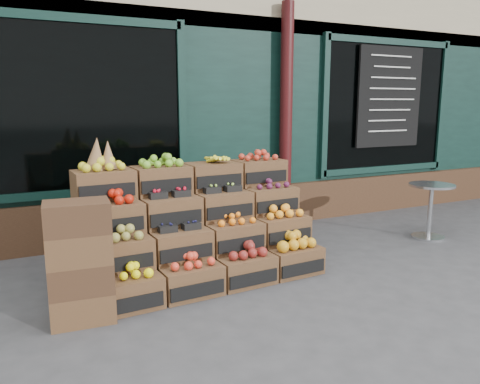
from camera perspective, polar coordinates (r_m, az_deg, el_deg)
name	(u,v)px	position (r m, az deg, el deg)	size (l,w,h in m)	color
ground	(288,284)	(4.86, 5.85, -11.10)	(60.00, 60.00, 0.00)	#3C3C3F
shop_facade	(147,71)	(9.27, -11.23, 14.23)	(12.00, 6.24, 4.80)	black
crate_display	(197,232)	(5.00, -5.25, -4.91)	(2.43, 1.28, 1.49)	brown
spare_crates	(80,262)	(4.12, -18.92, -8.12)	(0.54, 0.40, 1.03)	brown
bistro_table	(430,205)	(6.79, 22.20, -1.43)	(0.59, 0.59, 0.75)	#B2B4B9
shopkeeper	(58,170)	(6.74, -21.29, 2.48)	(0.67, 0.44, 1.84)	#144725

